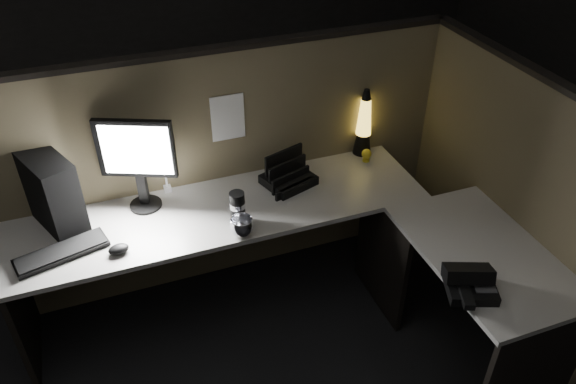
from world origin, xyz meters
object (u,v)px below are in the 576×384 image
object	(u,v)px
monitor	(137,156)
desk_phone	(469,282)
lava_lamp	(364,127)
keyboard	(62,253)
pc_tower	(51,191)

from	to	relation	value
monitor	desk_phone	world-z (taller)	monitor
desk_phone	lava_lamp	bearing A→B (deg)	107.48
monitor	lava_lamp	distance (m)	1.39
monitor	desk_phone	distance (m)	1.77
keyboard	desk_phone	xyz separation A→B (m)	(1.75, -0.91, 0.04)
keyboard	desk_phone	size ratio (longest dim) A/B	1.65
monitor	lava_lamp	bearing A→B (deg)	26.72
lava_lamp	desk_phone	xyz separation A→B (m)	(-0.08, -1.26, -0.13)
desk_phone	monitor	bearing A→B (deg)	158.85
pc_tower	lava_lamp	distance (m)	1.83
keyboard	lava_lamp	world-z (taller)	lava_lamp
monitor	keyboard	world-z (taller)	monitor
keyboard	lava_lamp	xyz separation A→B (m)	(1.83, 0.35, 0.17)
keyboard	monitor	bearing A→B (deg)	15.98
monitor	lava_lamp	size ratio (longest dim) A/B	1.21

